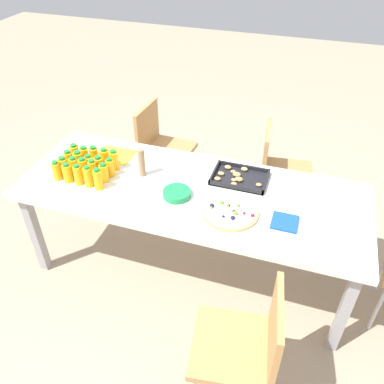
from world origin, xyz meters
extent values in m
plane|color=tan|center=(0.00, 0.00, 0.00)|extent=(12.00, 12.00, 0.00)
cube|color=silver|center=(0.00, 0.00, 0.71)|extent=(2.21, 0.83, 0.04)
cube|color=#99999E|center=(-1.03, -0.34, 0.35)|extent=(0.06, 0.06, 0.69)
cube|color=#99999E|center=(1.03, -0.34, 0.35)|extent=(0.06, 0.06, 0.69)
cube|color=#99999E|center=(-1.03, 0.34, 0.35)|extent=(0.06, 0.06, 0.69)
cube|color=#99999E|center=(1.03, 0.34, 0.35)|extent=(0.06, 0.06, 0.69)
cube|color=#B7844C|center=(0.49, -0.81, 0.45)|extent=(0.45, 0.45, 0.04)
cube|color=#B7844C|center=(0.67, -0.78, 0.64)|extent=(0.08, 0.38, 0.38)
cylinder|color=silver|center=(0.30, -0.67, 0.21)|extent=(0.02, 0.02, 0.41)
cylinder|color=silver|center=(0.62, -0.62, 0.21)|extent=(0.02, 0.02, 0.41)
cube|color=#B7844C|center=(0.54, 0.77, 0.45)|extent=(0.44, 0.44, 0.04)
cube|color=#B7844C|center=(0.36, 0.75, 0.64)|extent=(0.07, 0.38, 0.38)
cylinder|color=silver|center=(0.68, 0.95, 0.21)|extent=(0.02, 0.02, 0.41)
cylinder|color=silver|center=(0.72, 0.63, 0.21)|extent=(0.02, 0.02, 0.41)
cylinder|color=silver|center=(0.37, 0.91, 0.21)|extent=(0.02, 0.02, 0.41)
cylinder|color=silver|center=(0.40, 0.59, 0.21)|extent=(0.02, 0.02, 0.41)
cube|color=#B7844C|center=(-0.47, 0.80, 0.45)|extent=(0.42, 0.42, 0.04)
cube|color=#B7844C|center=(-0.66, 0.81, 0.64)|extent=(0.05, 0.38, 0.38)
cylinder|color=silver|center=(-0.31, 0.95, 0.21)|extent=(0.02, 0.02, 0.41)
cylinder|color=silver|center=(-0.32, 0.63, 0.21)|extent=(0.02, 0.02, 0.41)
cylinder|color=silver|center=(-0.62, 0.97, 0.21)|extent=(0.02, 0.02, 0.41)
cylinder|color=silver|center=(-0.64, 0.65, 0.21)|extent=(0.02, 0.02, 0.41)
cylinder|color=silver|center=(1.25, -0.13, 0.21)|extent=(0.02, 0.02, 0.41)
cylinder|color=silver|center=(1.29, 0.18, 0.21)|extent=(0.02, 0.02, 0.41)
cylinder|color=#F9AB14|center=(-0.86, -0.17, 0.79)|extent=(0.05, 0.05, 0.12)
cylinder|color=#1E8C33|center=(-0.86, -0.17, 0.86)|extent=(0.03, 0.03, 0.02)
cylinder|color=#F9AD14|center=(-0.78, -0.17, 0.79)|extent=(0.06, 0.06, 0.12)
cylinder|color=#1E8C33|center=(-0.78, -0.17, 0.86)|extent=(0.04, 0.04, 0.02)
cylinder|color=#FAAE14|center=(-0.70, -0.17, 0.80)|extent=(0.05, 0.05, 0.13)
cylinder|color=#1E8C33|center=(-0.70, -0.17, 0.87)|extent=(0.03, 0.03, 0.02)
cylinder|color=#F9AD14|center=(-0.62, -0.17, 0.80)|extent=(0.05, 0.05, 0.13)
cylinder|color=#1E8C33|center=(-0.62, -0.17, 0.87)|extent=(0.03, 0.03, 0.02)
cylinder|color=#FAAE14|center=(-0.55, -0.17, 0.80)|extent=(0.06, 0.06, 0.13)
cylinder|color=#1E8C33|center=(-0.55, -0.17, 0.87)|extent=(0.04, 0.04, 0.02)
cylinder|color=#FAAF14|center=(-0.85, -0.10, 0.79)|extent=(0.06, 0.06, 0.12)
cylinder|color=#1E8C33|center=(-0.85, -0.10, 0.86)|extent=(0.04, 0.04, 0.02)
cylinder|color=#F9AC14|center=(-0.78, -0.09, 0.79)|extent=(0.06, 0.06, 0.12)
cylinder|color=#1E8C33|center=(-0.78, -0.09, 0.86)|extent=(0.04, 0.04, 0.02)
cylinder|color=#FAAD14|center=(-0.70, -0.09, 0.80)|extent=(0.06, 0.06, 0.13)
cylinder|color=#1E8C33|center=(-0.70, -0.09, 0.87)|extent=(0.04, 0.04, 0.02)
cylinder|color=#F9AD14|center=(-0.63, -0.09, 0.80)|extent=(0.05, 0.05, 0.13)
cylinder|color=#1E8C33|center=(-0.63, -0.09, 0.87)|extent=(0.04, 0.04, 0.02)
cylinder|color=#FAAE14|center=(-0.56, -0.09, 0.79)|extent=(0.06, 0.06, 0.12)
cylinder|color=#1E8C33|center=(-0.56, -0.09, 0.86)|extent=(0.04, 0.04, 0.02)
cylinder|color=#F9AE14|center=(-0.86, -0.03, 0.79)|extent=(0.06, 0.06, 0.12)
cylinder|color=#1E8C33|center=(-0.86, -0.03, 0.86)|extent=(0.04, 0.04, 0.02)
cylinder|color=#F9AD14|center=(-0.78, -0.02, 0.80)|extent=(0.06, 0.06, 0.13)
cylinder|color=#1E8C33|center=(-0.78, -0.02, 0.87)|extent=(0.04, 0.04, 0.02)
cylinder|color=#F9AE14|center=(-0.70, -0.03, 0.79)|extent=(0.06, 0.06, 0.12)
cylinder|color=#1E8C33|center=(-0.70, -0.03, 0.86)|extent=(0.04, 0.04, 0.02)
cylinder|color=#F9AE14|center=(-0.63, -0.02, 0.79)|extent=(0.06, 0.06, 0.12)
cylinder|color=#1E8C33|center=(-0.63, -0.02, 0.86)|extent=(0.04, 0.04, 0.02)
cylinder|color=#F9AD14|center=(-0.55, -0.02, 0.79)|extent=(0.05, 0.05, 0.12)
cylinder|color=#1E8C33|center=(-0.55, -0.02, 0.86)|extent=(0.03, 0.03, 0.02)
cylinder|color=#F9AC14|center=(-0.85, 0.05, 0.79)|extent=(0.06, 0.06, 0.12)
cylinder|color=#1E8C33|center=(-0.85, 0.05, 0.86)|extent=(0.04, 0.04, 0.02)
cylinder|color=#F9AD14|center=(-0.78, 0.05, 0.79)|extent=(0.06, 0.06, 0.12)
cylinder|color=#1E8C33|center=(-0.78, 0.05, 0.86)|extent=(0.04, 0.04, 0.02)
cylinder|color=#F9AC14|center=(-0.71, 0.05, 0.80)|extent=(0.06, 0.06, 0.13)
cylinder|color=#1E8C33|center=(-0.71, 0.05, 0.87)|extent=(0.04, 0.04, 0.02)
cylinder|color=#F9AB14|center=(-0.63, 0.06, 0.80)|extent=(0.06, 0.06, 0.13)
cylinder|color=#1E8C33|center=(-0.63, 0.06, 0.87)|extent=(0.04, 0.04, 0.02)
cylinder|color=#FAAE14|center=(-0.56, 0.05, 0.80)|extent=(0.06, 0.06, 0.13)
cylinder|color=#1E8C33|center=(-0.56, 0.05, 0.87)|extent=(0.04, 0.04, 0.02)
cylinder|color=tan|center=(0.30, -0.15, 0.74)|extent=(0.33, 0.33, 0.02)
cylinder|color=white|center=(0.30, -0.15, 0.75)|extent=(0.31, 0.31, 0.01)
sphere|color=red|center=(0.43, -0.16, 0.76)|extent=(0.02, 0.02, 0.02)
sphere|color=#66B238|center=(0.18, -0.17, 0.76)|extent=(0.02, 0.02, 0.02)
sphere|color=red|center=(0.38, -0.16, 0.76)|extent=(0.02, 0.02, 0.02)
sphere|color=#1E1947|center=(0.18, -0.15, 0.77)|extent=(0.03, 0.03, 0.03)
sphere|color=#66B238|center=(0.27, -0.12, 0.76)|extent=(0.02, 0.02, 0.02)
sphere|color=#66B238|center=(0.33, -0.17, 0.76)|extent=(0.03, 0.03, 0.03)
sphere|color=#1E1947|center=(0.33, -0.22, 0.76)|extent=(0.03, 0.03, 0.03)
sphere|color=#66B238|center=(0.23, -0.11, 0.77)|extent=(0.03, 0.03, 0.03)
sphere|color=#1E1947|center=(0.27, -0.22, 0.76)|extent=(0.02, 0.02, 0.02)
sphere|color=red|center=(0.32, -0.16, 0.76)|extent=(0.02, 0.02, 0.02)
sphere|color=#66B238|center=(0.33, -0.10, 0.76)|extent=(0.02, 0.02, 0.02)
sphere|color=red|center=(0.28, -0.12, 0.76)|extent=(0.02, 0.02, 0.02)
cube|color=black|center=(0.27, 0.20, 0.74)|extent=(0.36, 0.25, 0.01)
cube|color=black|center=(0.27, 0.08, 0.75)|extent=(0.36, 0.01, 0.03)
cube|color=black|center=(0.27, 0.32, 0.75)|extent=(0.36, 0.01, 0.03)
cube|color=black|center=(0.10, 0.20, 0.75)|extent=(0.01, 0.25, 0.03)
cube|color=black|center=(0.45, 0.20, 0.75)|extent=(0.01, 0.25, 0.03)
ellipsoid|color=tan|center=(0.17, 0.28, 0.75)|extent=(0.05, 0.03, 0.03)
ellipsoid|color=tan|center=(0.15, 0.20, 0.75)|extent=(0.04, 0.03, 0.02)
ellipsoid|color=tan|center=(0.25, 0.22, 0.76)|extent=(0.05, 0.04, 0.03)
ellipsoid|color=tan|center=(0.14, 0.13, 0.75)|extent=(0.04, 0.03, 0.02)
ellipsoid|color=tan|center=(0.41, 0.16, 0.75)|extent=(0.04, 0.03, 0.02)
ellipsoid|color=tan|center=(0.28, 0.30, 0.75)|extent=(0.05, 0.03, 0.03)
ellipsoid|color=tan|center=(0.24, 0.16, 0.75)|extent=(0.03, 0.02, 0.02)
ellipsoid|color=tan|center=(0.22, 0.25, 0.75)|extent=(0.04, 0.03, 0.02)
ellipsoid|color=tan|center=(0.25, 0.11, 0.75)|extent=(0.04, 0.03, 0.02)
ellipsoid|color=tan|center=(0.27, 0.17, 0.76)|extent=(0.05, 0.04, 0.03)
cylinder|color=#1E8C4C|center=(-0.06, -0.09, 0.73)|extent=(0.17, 0.17, 0.00)
cylinder|color=#1E8C4C|center=(-0.06, -0.09, 0.74)|extent=(0.17, 0.17, 0.00)
cylinder|color=#1E8C4C|center=(-0.06, -0.09, 0.74)|extent=(0.17, 0.17, 0.00)
cylinder|color=#1E8C4C|center=(-0.06, -0.09, 0.75)|extent=(0.17, 0.17, 0.00)
cylinder|color=#1E8C4C|center=(-0.06, -0.09, 0.75)|extent=(0.17, 0.17, 0.00)
cylinder|color=#1E8C4C|center=(-0.06, -0.09, 0.76)|extent=(0.17, 0.17, 0.00)
cylinder|color=#1E8C4C|center=(-0.06, -0.09, 0.76)|extent=(0.17, 0.17, 0.00)
cylinder|color=#1E8C4C|center=(-0.06, -0.09, 0.77)|extent=(0.17, 0.17, 0.00)
cube|color=#194CA5|center=(0.61, -0.13, 0.74)|extent=(0.15, 0.15, 0.01)
cylinder|color=#9E7A56|center=(-0.35, 0.05, 0.83)|extent=(0.04, 0.04, 0.20)
cube|color=yellow|center=(-0.64, 0.21, 0.73)|extent=(0.26, 0.20, 0.01)
camera|label=1|loc=(0.63, -1.88, 2.25)|focal=36.86mm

